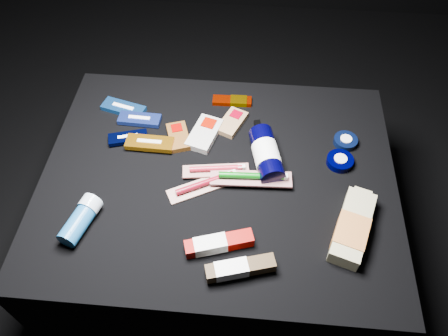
# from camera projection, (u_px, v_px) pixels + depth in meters

# --- Properties ---
(ground) EXTENTS (3.00, 3.00, 0.00)m
(ground) POSITION_uv_depth(u_px,v_px,m) (219.00, 244.00, 1.53)
(ground) COLOR black
(ground) RESTS_ON ground
(cloth_table) EXTENTS (0.98, 0.78, 0.40)m
(cloth_table) POSITION_uv_depth(u_px,v_px,m) (219.00, 213.00, 1.37)
(cloth_table) COLOR black
(cloth_table) RESTS_ON ground
(luna_bar_0) EXTENTS (0.14, 0.08, 0.02)m
(luna_bar_0) POSITION_uv_depth(u_px,v_px,m) (124.00, 108.00, 1.36)
(luna_bar_0) COLOR #1B59B0
(luna_bar_0) RESTS_ON cloth_table
(luna_bar_1) EXTENTS (0.13, 0.05, 0.02)m
(luna_bar_1) POSITION_uv_depth(u_px,v_px,m) (140.00, 119.00, 1.33)
(luna_bar_1) COLOR #233DAA
(luna_bar_1) RESTS_ON cloth_table
(luna_bar_2) EXTENTS (0.12, 0.07, 0.01)m
(luna_bar_2) POSITION_uv_depth(u_px,v_px,m) (128.00, 138.00, 1.28)
(luna_bar_2) COLOR black
(luna_bar_2) RESTS_ON cloth_table
(luna_bar_3) EXTENTS (0.14, 0.05, 0.02)m
(luna_bar_3) POSITION_uv_depth(u_px,v_px,m) (150.00, 143.00, 1.26)
(luna_bar_3) COLOR #AA690D
(luna_bar_3) RESTS_ON cloth_table
(clif_bar_0) EXTENTS (0.09, 0.12, 0.02)m
(clif_bar_0) POSITION_uv_depth(u_px,v_px,m) (178.00, 136.00, 1.29)
(clif_bar_0) COLOR #5A3411
(clif_bar_0) RESTS_ON cloth_table
(clif_bar_1) EXTENTS (0.11, 0.15, 0.02)m
(clif_bar_1) POSITION_uv_depth(u_px,v_px,m) (205.00, 132.00, 1.29)
(clif_bar_1) COLOR #AEACA6
(clif_bar_1) RESTS_ON cloth_table
(clif_bar_2) EXTENTS (0.10, 0.12, 0.02)m
(clif_bar_2) POSITION_uv_depth(u_px,v_px,m) (233.00, 121.00, 1.32)
(clif_bar_2) COLOR olive
(clif_bar_2) RESTS_ON cloth_table
(power_bar) EXTENTS (0.12, 0.04, 0.02)m
(power_bar) POSITION_uv_depth(u_px,v_px,m) (234.00, 101.00, 1.38)
(power_bar) COLOR #8A1600
(power_bar) RESTS_ON cloth_table
(lotion_bottle) EXTENTS (0.11, 0.23, 0.07)m
(lotion_bottle) POSITION_uv_depth(u_px,v_px,m) (266.00, 155.00, 1.21)
(lotion_bottle) COLOR black
(lotion_bottle) RESTS_ON cloth_table
(cream_tin_upper) EXTENTS (0.07, 0.07, 0.02)m
(cream_tin_upper) POSITION_uv_depth(u_px,v_px,m) (345.00, 141.00, 1.27)
(cream_tin_upper) COLOR black
(cream_tin_upper) RESTS_ON cloth_table
(cream_tin_lower) EXTENTS (0.07, 0.07, 0.02)m
(cream_tin_lower) POSITION_uv_depth(u_px,v_px,m) (340.00, 161.00, 1.23)
(cream_tin_lower) COLOR black
(cream_tin_lower) RESTS_ON cloth_table
(bodywash_bottle) EXTENTS (0.13, 0.23, 0.05)m
(bodywash_bottle) POSITION_uv_depth(u_px,v_px,m) (352.00, 228.00, 1.08)
(bodywash_bottle) COLOR tan
(bodywash_bottle) RESTS_ON cloth_table
(deodorant_stick) EXTENTS (0.09, 0.14, 0.05)m
(deodorant_stick) POSITION_uv_depth(u_px,v_px,m) (81.00, 219.00, 1.09)
(deodorant_stick) COLOR #165187
(deodorant_stick) RESTS_ON cloth_table
(toothbrush_pack_0) EXTENTS (0.21, 0.14, 0.02)m
(toothbrush_pack_0) POSITION_uv_depth(u_px,v_px,m) (206.00, 184.00, 1.18)
(toothbrush_pack_0) COLOR silver
(toothbrush_pack_0) RESTS_ON cloth_table
(toothbrush_pack_1) EXTENTS (0.19, 0.07, 0.02)m
(toothbrush_pack_1) POSITION_uv_depth(u_px,v_px,m) (217.00, 170.00, 1.20)
(toothbrush_pack_1) COLOR #A9A29F
(toothbrush_pack_1) RESTS_ON cloth_table
(toothbrush_pack_2) EXTENTS (0.22, 0.06, 0.02)m
(toothbrush_pack_2) POSITION_uv_depth(u_px,v_px,m) (252.00, 177.00, 1.18)
(toothbrush_pack_2) COLOR #B1A9A6
(toothbrush_pack_2) RESTS_ON cloth_table
(toothpaste_carton_red) EXTENTS (0.17, 0.09, 0.03)m
(toothpaste_carton_red) POSITION_uv_depth(u_px,v_px,m) (216.00, 244.00, 1.06)
(toothpaste_carton_red) COLOR #880400
(toothpaste_carton_red) RESTS_ON cloth_table
(toothpaste_carton_green) EXTENTS (0.17, 0.08, 0.03)m
(toothpaste_carton_green) POSITION_uv_depth(u_px,v_px,m) (237.00, 269.00, 1.02)
(toothpaste_carton_green) COLOR #342310
(toothpaste_carton_green) RESTS_ON cloth_table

